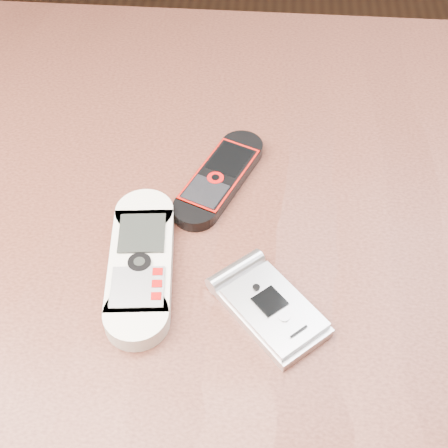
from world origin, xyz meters
TOP-DOWN VIEW (x-y plane):
  - table at (0.00, 0.00)m, footprint 1.20×0.80m
  - nokia_white at (-0.07, -0.05)m, footprint 0.07×0.18m
  - nokia_black_red at (-0.00, 0.06)m, footprint 0.10×0.15m
  - motorola_razr at (0.05, -0.09)m, footprint 0.11×0.12m

SIDE VIEW (x-z plane):
  - table at x=0.00m, z-range 0.27..1.02m
  - nokia_black_red at x=0.00m, z-range 0.75..0.76m
  - motorola_razr at x=0.05m, z-range 0.75..0.77m
  - nokia_white at x=-0.07m, z-range 0.75..0.77m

